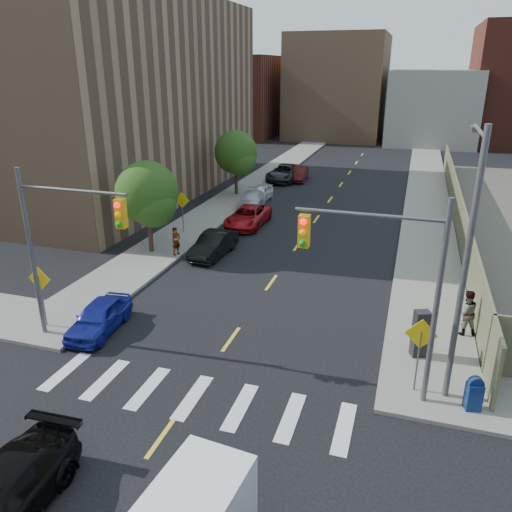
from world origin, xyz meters
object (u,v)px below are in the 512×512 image
Objects in this scene: parked_car_blue at (99,317)px; pedestrian_west at (176,241)px; parked_car_red at (248,216)px; parked_car_silver at (252,200)px; parked_car_black at (214,244)px; parked_car_maroon at (299,174)px; parked_car_white at (260,193)px; parked_car_grey at (285,173)px; mailbox at (474,393)px; pedestrian_east at (466,312)px; payphone at (420,334)px.

pedestrian_west is at bearing 89.32° from parked_car_blue.
parked_car_red reaches higher than parked_car_silver.
parked_car_black is 1.01× the size of parked_car_maroon.
parked_car_blue is at bearing -93.97° from parked_car_red.
parked_car_white is (-1.25, 6.88, -0.03)m from parked_car_red.
parked_car_white is 8.20m from parked_car_grey.
pedestrian_west is (-0.80, -13.92, 0.33)m from parked_car_white.
parked_car_silver is (0.00, 20.62, -0.03)m from parked_car_blue.
mailbox is 0.62× the size of pedestrian_east.
parked_car_grey reaches higher than mailbox.
parked_car_grey is (-1.18, 21.24, 0.09)m from parked_car_black.
parked_car_black is at bearing -90.14° from parked_car_red.
parked_car_black is 14.54m from pedestrian_east.
pedestrian_east is (15.35, -4.80, 0.14)m from pedestrian_west.
parked_car_white is at bearing -86.61° from parked_car_grey.
parked_car_red is at bearing -95.13° from parked_car_maroon.
parked_car_blue reaches higher than parked_car_silver.
parked_car_blue is 8.94m from pedestrian_west.
parked_car_red is at bearing -81.87° from parked_car_grey.
pedestrian_west is at bearing -38.07° from pedestrian_east.
parked_car_black is at bearing -83.43° from parked_car_grey.
parked_car_black is 0.97× the size of parked_car_silver.
parked_car_blue is 0.92× the size of parked_car_black.
pedestrian_west is (-0.80, 8.90, 0.32)m from parked_car_blue.
parked_car_red is 1.15× the size of parked_car_silver.
pedestrian_east reaches higher than parked_car_white.
parked_car_grey reaches higher than parked_car_white.
parked_car_maroon reaches higher than parked_car_silver.
parked_car_maroon reaches higher than parked_car_white.
payphone is 15.33m from pedestrian_west.
payphone is (12.79, -18.81, 0.45)m from parked_car_silver.
payphone is (11.61, -7.97, 0.39)m from parked_car_black.
mailbox is at bearing -9.76° from parked_car_blue.
parked_car_white is at bearing 105.63° from mailbox.
parked_car_white is (0.00, 2.20, 0.03)m from parked_car_silver.
pedestrian_west is at bearing 131.39° from mailbox.
parked_car_white is 24.60m from payphone.
parked_car_black is 6.15m from parked_car_red.
parked_car_white is 13.94m from pedestrian_west.
parked_car_blue is at bearing 166.03° from payphone.
pedestrian_west is at bearing -98.69° from parked_car_silver.
parked_car_silver is 1.12× the size of parked_car_white.
parked_car_silver is (-1.18, 10.84, -0.07)m from parked_car_black.
parked_car_white is (0.00, 22.82, -0.00)m from parked_car_blue.
payphone is at bearing 31.73° from pedestrian_east.
parked_car_white is at bearing 100.82° from parked_car_red.
parked_car_blue is 1.00× the size of parked_car_white.
parked_car_grey is at bearing 91.62° from payphone.
parked_car_red is 7.00m from parked_car_white.
payphone reaches higher than parked_car_black.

